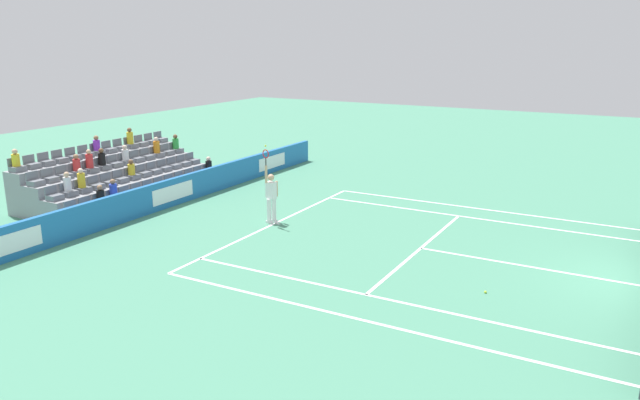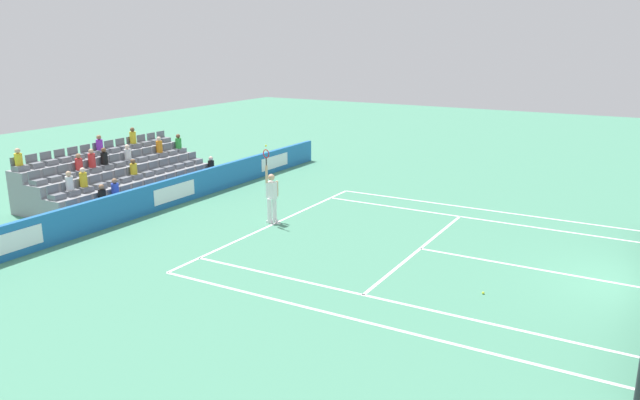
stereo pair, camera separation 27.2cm
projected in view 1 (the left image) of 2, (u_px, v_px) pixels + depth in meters
The scene contains 12 objects.
line_baseline at pixel (275, 223), 21.69m from camera, with size 10.97×0.10×0.01m, color white.
line_service at pixel (421, 248), 19.12m from camera, with size 8.23×0.10×0.01m, color white.
line_centre_service at pixel (525, 266), 17.62m from camera, with size 0.10×6.40×0.01m, color white.
line_singles_sideline_left at pixel (382, 298), 15.43m from camera, with size 0.10×11.89×0.01m, color white.
line_singles_sideline_right at pixel (471, 218), 22.38m from camera, with size 0.10×11.89×0.01m, color white.
line_doubles_sideline_left at pixel (359, 319), 14.27m from camera, with size 0.10×11.89×0.01m, color white.
line_doubles_sideline_right at pixel (480, 209), 23.54m from camera, with size 0.10×11.89×0.01m, color white.
line_centre_mark at pixel (277, 224), 21.65m from camera, with size 0.10×0.20×0.01m, color white.
sponsor_barrier at pixel (171, 192), 23.84m from camera, with size 21.17×0.22×1.09m.
tennis_player at pixel (271, 196), 21.55m from camera, with size 0.51×0.41×2.85m.
stadium_stand at pixel (117, 181), 25.17m from camera, with size 8.06×3.80×2.60m.
loose_tennis_ball at pixel (485, 292), 15.73m from camera, with size 0.07×0.07×0.07m, color #D1E533.
Camera 1 is at (17.36, -0.41, 6.40)m, focal length 34.00 mm.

